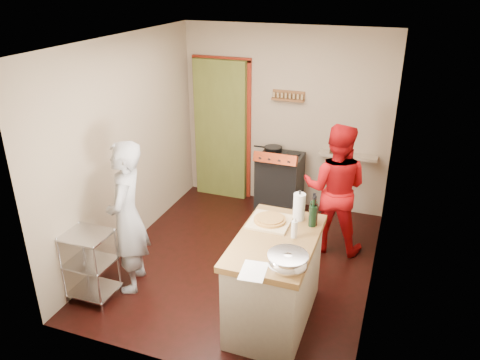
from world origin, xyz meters
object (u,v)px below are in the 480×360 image
island (275,278)px  stove (279,183)px  person_stripe (127,218)px  wire_shelving (90,263)px  person_red (335,189)px

island → stove: bearing=104.5°
stove → person_stripe: size_ratio=0.59×
wire_shelving → stove: bearing=63.1°
stove → person_stripe: (-1.05, -2.28, 0.40)m
stove → person_stripe: person_stripe is taller
person_stripe → person_red: person_stripe is taller
wire_shelving → person_red: 2.94m
person_stripe → wire_shelving: bearing=-57.1°
stove → island: bearing=-75.5°
wire_shelving → person_red: bearing=40.5°
stove → person_stripe: 2.54m
wire_shelving → person_stripe: 0.61m
island → person_red: 1.62m
wire_shelving → person_stripe: (0.28, 0.35, 0.41)m
person_red → wire_shelving: bearing=39.6°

